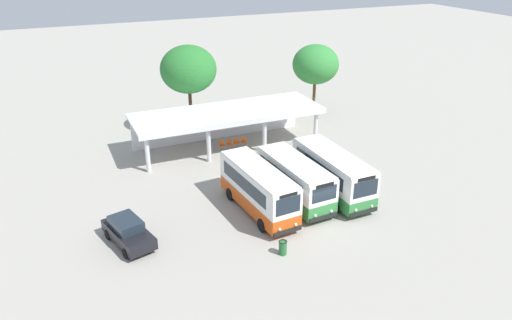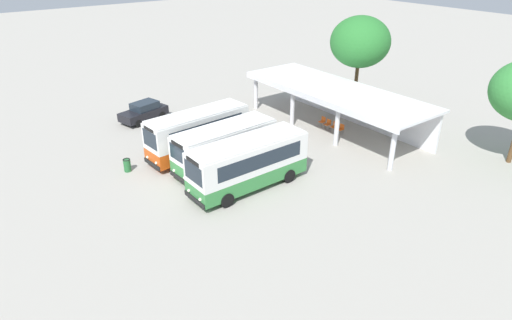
{
  "view_description": "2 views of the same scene",
  "coord_description": "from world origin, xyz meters",
  "px_view_note": "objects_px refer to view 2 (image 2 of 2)",
  "views": [
    {
      "loc": [
        -14.97,
        -23.75,
        17.03
      ],
      "look_at": [
        -2.07,
        5.65,
        2.46
      ],
      "focal_mm": 34.31,
      "sensor_mm": 36.0,
      "label": 1
    },
    {
      "loc": [
        22.37,
        -11.09,
        13.93
      ],
      "look_at": [
        1.92,
        4.14,
        1.21
      ],
      "focal_mm": 30.86,
      "sensor_mm": 36.0,
      "label": 2
    }
  ],
  "objects_px": {
    "waiting_chair_end_by_column": "(323,121)",
    "litter_bin_apron": "(127,165)",
    "waiting_chair_middle_seat": "(334,126)",
    "city_bus_middle_cream": "(248,162)",
    "city_bus_second_in_row": "(225,146)",
    "city_bus_nearest_orange": "(198,132)",
    "waiting_chair_fourth_seat": "(341,128)",
    "waiting_chair_second_from_end": "(328,123)",
    "parked_car_flank": "(144,111)"
  },
  "relations": [
    {
      "from": "waiting_chair_end_by_column",
      "to": "waiting_chair_middle_seat",
      "type": "height_order",
      "value": "same"
    },
    {
      "from": "city_bus_middle_cream",
      "to": "litter_bin_apron",
      "type": "height_order",
      "value": "city_bus_middle_cream"
    },
    {
      "from": "city_bus_nearest_orange",
      "to": "waiting_chair_fourth_seat",
      "type": "relative_size",
      "value": 9.09
    },
    {
      "from": "city_bus_middle_cream",
      "to": "waiting_chair_second_from_end",
      "type": "relative_size",
      "value": 9.21
    },
    {
      "from": "city_bus_second_in_row",
      "to": "waiting_chair_middle_seat",
      "type": "height_order",
      "value": "city_bus_second_in_row"
    },
    {
      "from": "waiting_chair_second_from_end",
      "to": "waiting_chair_fourth_seat",
      "type": "xyz_separation_m",
      "value": [
        1.38,
        0.09,
        0.0
      ]
    },
    {
      "from": "city_bus_nearest_orange",
      "to": "waiting_chair_end_by_column",
      "type": "height_order",
      "value": "city_bus_nearest_orange"
    },
    {
      "from": "waiting_chair_middle_seat",
      "to": "waiting_chair_end_by_column",
      "type": "bearing_deg",
      "value": 179.55
    },
    {
      "from": "waiting_chair_second_from_end",
      "to": "litter_bin_apron",
      "type": "height_order",
      "value": "litter_bin_apron"
    },
    {
      "from": "waiting_chair_fourth_seat",
      "to": "city_bus_middle_cream",
      "type": "bearing_deg",
      "value": -77.45
    },
    {
      "from": "city_bus_middle_cream",
      "to": "waiting_chair_second_from_end",
      "type": "distance_m",
      "value": 11.49
    },
    {
      "from": "litter_bin_apron",
      "to": "waiting_chair_fourth_seat",
      "type": "bearing_deg",
      "value": 75.49
    },
    {
      "from": "city_bus_middle_cream",
      "to": "waiting_chair_end_by_column",
      "type": "distance_m",
      "value": 11.8
    },
    {
      "from": "waiting_chair_end_by_column",
      "to": "litter_bin_apron",
      "type": "relative_size",
      "value": 0.96
    },
    {
      "from": "city_bus_middle_cream",
      "to": "parked_car_flank",
      "type": "height_order",
      "value": "city_bus_middle_cream"
    },
    {
      "from": "waiting_chair_second_from_end",
      "to": "waiting_chair_middle_seat",
      "type": "height_order",
      "value": "same"
    },
    {
      "from": "waiting_chair_middle_seat",
      "to": "waiting_chair_fourth_seat",
      "type": "bearing_deg",
      "value": 2.31
    },
    {
      "from": "city_bus_nearest_orange",
      "to": "waiting_chair_fourth_seat",
      "type": "distance_m",
      "value": 11.61
    },
    {
      "from": "city_bus_nearest_orange",
      "to": "city_bus_middle_cream",
      "type": "height_order",
      "value": "city_bus_nearest_orange"
    },
    {
      "from": "waiting_chair_middle_seat",
      "to": "waiting_chair_fourth_seat",
      "type": "relative_size",
      "value": 1.0
    },
    {
      "from": "waiting_chair_second_from_end",
      "to": "city_bus_second_in_row",
      "type": "bearing_deg",
      "value": -85.39
    },
    {
      "from": "waiting_chair_end_by_column",
      "to": "waiting_chair_middle_seat",
      "type": "distance_m",
      "value": 1.38
    },
    {
      "from": "waiting_chair_end_by_column",
      "to": "waiting_chair_fourth_seat",
      "type": "distance_m",
      "value": 2.07
    },
    {
      "from": "parked_car_flank",
      "to": "waiting_chair_fourth_seat",
      "type": "xyz_separation_m",
      "value": [
        12.28,
        11.34,
        -0.3
      ]
    },
    {
      "from": "city_bus_middle_cream",
      "to": "litter_bin_apron",
      "type": "distance_m",
      "value": 8.57
    },
    {
      "from": "waiting_chair_end_by_column",
      "to": "waiting_chair_middle_seat",
      "type": "xyz_separation_m",
      "value": [
        1.38,
        -0.01,
        0.0
      ]
    },
    {
      "from": "city_bus_nearest_orange",
      "to": "waiting_chair_end_by_column",
      "type": "distance_m",
      "value": 11.15
    },
    {
      "from": "waiting_chair_second_from_end",
      "to": "litter_bin_apron",
      "type": "distance_m",
      "value": 16.32
    },
    {
      "from": "waiting_chair_end_by_column",
      "to": "waiting_chair_fourth_seat",
      "type": "xyz_separation_m",
      "value": [
        2.07,
        0.02,
        0.0
      ]
    },
    {
      "from": "city_bus_second_in_row",
      "to": "waiting_chair_middle_seat",
      "type": "bearing_deg",
      "value": 90.87
    },
    {
      "from": "parked_car_flank",
      "to": "waiting_chair_fourth_seat",
      "type": "relative_size",
      "value": 5.16
    },
    {
      "from": "waiting_chair_second_from_end",
      "to": "litter_bin_apron",
      "type": "xyz_separation_m",
      "value": [
        -2.8,
        -16.07,
        -0.07
      ]
    },
    {
      "from": "waiting_chair_end_by_column",
      "to": "waiting_chair_middle_seat",
      "type": "relative_size",
      "value": 1.0
    },
    {
      "from": "city_bus_second_in_row",
      "to": "city_bus_middle_cream",
      "type": "bearing_deg",
      "value": -3.94
    },
    {
      "from": "city_bus_nearest_orange",
      "to": "parked_car_flank",
      "type": "bearing_deg",
      "value": -177.81
    },
    {
      "from": "city_bus_nearest_orange",
      "to": "waiting_chair_second_from_end",
      "type": "relative_size",
      "value": 9.09
    },
    {
      "from": "city_bus_middle_cream",
      "to": "waiting_chair_end_by_column",
      "type": "height_order",
      "value": "city_bus_middle_cream"
    },
    {
      "from": "city_bus_second_in_row",
      "to": "waiting_chair_end_by_column",
      "type": "distance_m",
      "value": 10.82
    },
    {
      "from": "waiting_chair_fourth_seat",
      "to": "litter_bin_apron",
      "type": "distance_m",
      "value": 16.69
    },
    {
      "from": "parked_car_flank",
      "to": "litter_bin_apron",
      "type": "distance_m",
      "value": 9.43
    },
    {
      "from": "parked_car_flank",
      "to": "waiting_chair_second_from_end",
      "type": "xyz_separation_m",
      "value": [
        10.9,
        11.26,
        -0.3
      ]
    },
    {
      "from": "city_bus_second_in_row",
      "to": "city_bus_middle_cream",
      "type": "relative_size",
      "value": 0.94
    },
    {
      "from": "waiting_chair_middle_seat",
      "to": "city_bus_second_in_row",
      "type": "bearing_deg",
      "value": -89.13
    },
    {
      "from": "waiting_chair_fourth_seat",
      "to": "litter_bin_apron",
      "type": "relative_size",
      "value": 0.96
    },
    {
      "from": "city_bus_middle_cream",
      "to": "parked_car_flank",
      "type": "distance_m",
      "value": 14.74
    },
    {
      "from": "city_bus_second_in_row",
      "to": "waiting_chair_end_by_column",
      "type": "xyz_separation_m",
      "value": [
        -1.54,
        10.64,
        -1.19
      ]
    },
    {
      "from": "waiting_chair_end_by_column",
      "to": "waiting_chair_middle_seat",
      "type": "bearing_deg",
      "value": -0.45
    },
    {
      "from": "city_bus_second_in_row",
      "to": "litter_bin_apron",
      "type": "relative_size",
      "value": 8.24
    },
    {
      "from": "waiting_chair_end_by_column",
      "to": "waiting_chair_fourth_seat",
      "type": "height_order",
      "value": "same"
    },
    {
      "from": "city_bus_nearest_orange",
      "to": "waiting_chair_second_from_end",
      "type": "height_order",
      "value": "city_bus_nearest_orange"
    }
  ]
}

